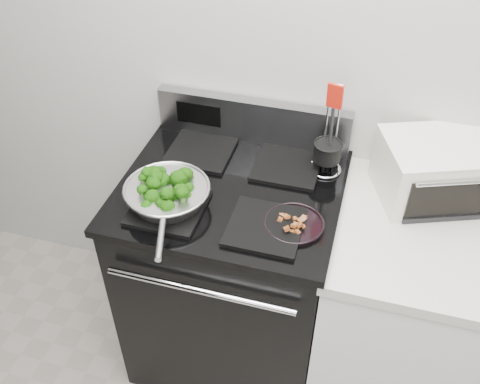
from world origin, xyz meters
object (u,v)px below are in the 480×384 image
(bacon_plate, at_px, (294,221))
(utensil_holder, at_px, (327,156))
(gas_range, at_px, (232,272))
(toaster_oven, at_px, (437,170))
(skillet, at_px, (167,194))

(bacon_plate, distance_m, utensil_holder, 0.33)
(gas_range, distance_m, utensil_holder, 0.64)
(utensil_holder, bearing_deg, gas_range, -135.71)
(bacon_plate, bearing_deg, toaster_oven, 36.79)
(skillet, xyz_separation_m, utensil_holder, (0.49, 0.34, 0.02))
(skillet, distance_m, bacon_plate, 0.44)
(bacon_plate, bearing_deg, utensil_holder, 80.66)
(gas_range, distance_m, toaster_oven, 0.90)
(gas_range, xyz_separation_m, skillet, (-0.18, -0.15, 0.51))
(gas_range, height_order, utensil_holder, utensil_holder)
(gas_range, relative_size, utensil_holder, 3.09)
(gas_range, distance_m, skillet, 0.56)
(utensil_holder, bearing_deg, toaster_oven, 13.86)
(bacon_plate, xyz_separation_m, toaster_oven, (0.43, 0.32, 0.06))
(toaster_oven, bearing_deg, utensil_holder, 159.52)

